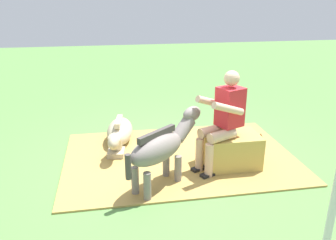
{
  "coord_description": "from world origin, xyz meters",
  "views": [
    {
      "loc": [
        0.85,
        4.38,
        2.28
      ],
      "look_at": [
        0.04,
        -0.23,
        0.55
      ],
      "focal_mm": 36.8,
      "sensor_mm": 36.0,
      "label": 1
    }
  ],
  "objects_px": {
    "soda_bottle": "(260,141)",
    "pony_standing": "(162,146)",
    "hay_bale": "(230,151)",
    "pony_lying": "(119,133)",
    "person_seated": "(223,117)"
  },
  "relations": [
    {
      "from": "soda_bottle",
      "to": "pony_standing",
      "type": "bearing_deg",
      "value": 25.74
    },
    {
      "from": "hay_bale",
      "to": "pony_standing",
      "type": "relative_size",
      "value": 0.67
    },
    {
      "from": "pony_lying",
      "to": "hay_bale",
      "type": "bearing_deg",
      "value": 145.5
    },
    {
      "from": "hay_bale",
      "to": "pony_lying",
      "type": "bearing_deg",
      "value": -34.5
    },
    {
      "from": "hay_bale",
      "to": "pony_lying",
      "type": "xyz_separation_m",
      "value": [
        1.48,
        -1.02,
        -0.05
      ]
    },
    {
      "from": "pony_standing",
      "to": "soda_bottle",
      "type": "relative_size",
      "value": 4.25
    },
    {
      "from": "soda_bottle",
      "to": "pony_lying",
      "type": "bearing_deg",
      "value": -14.61
    },
    {
      "from": "person_seated",
      "to": "pony_standing",
      "type": "xyz_separation_m",
      "value": [
        0.85,
        0.29,
        -0.22
      ]
    },
    {
      "from": "pony_lying",
      "to": "soda_bottle",
      "type": "xyz_separation_m",
      "value": [
        -2.13,
        0.56,
        -0.06
      ]
    },
    {
      "from": "hay_bale",
      "to": "soda_bottle",
      "type": "relative_size",
      "value": 2.84
    },
    {
      "from": "person_seated",
      "to": "pony_standing",
      "type": "height_order",
      "value": "person_seated"
    },
    {
      "from": "person_seated",
      "to": "pony_standing",
      "type": "bearing_deg",
      "value": 18.86
    },
    {
      "from": "hay_bale",
      "to": "soda_bottle",
      "type": "distance_m",
      "value": 0.81
    },
    {
      "from": "hay_bale",
      "to": "person_seated",
      "type": "relative_size",
      "value": 0.55
    },
    {
      "from": "person_seated",
      "to": "pony_lying",
      "type": "relative_size",
      "value": 1.0
    }
  ]
}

